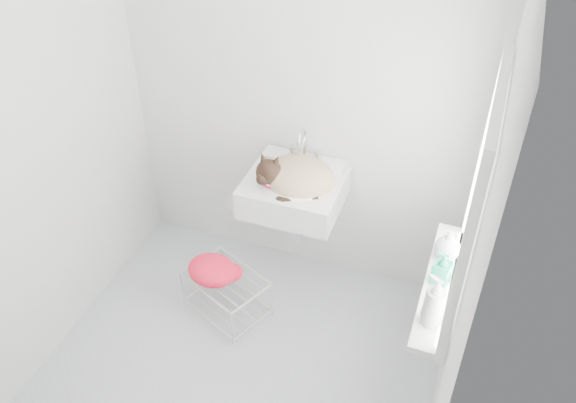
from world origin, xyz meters
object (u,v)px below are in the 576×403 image
(wire_rack, at_px, (227,293))
(cat, at_px, (295,177))
(bottle_a, at_px, (430,321))
(bottle_b, at_px, (439,282))
(bottle_c, at_px, (445,257))
(sink, at_px, (294,180))

(wire_rack, bearing_deg, cat, 47.59)
(bottle_a, distance_m, bottle_b, 0.26)
(bottle_b, bearing_deg, bottle_c, 90.00)
(sink, height_order, bottle_b, sink)
(sink, distance_m, cat, 0.05)
(sink, xyz_separation_m, bottle_b, (0.94, -0.54, 0.00))
(sink, relative_size, bottle_a, 2.53)
(sink, height_order, wire_rack, sink)
(cat, relative_size, bottle_b, 2.69)
(bottle_a, xyz_separation_m, bottle_c, (0.00, 0.45, 0.00))
(wire_rack, bearing_deg, sink, 50.07)
(cat, height_order, wire_rack, cat)
(bottle_b, bearing_deg, sink, 149.92)
(bottle_a, bearing_deg, bottle_b, 90.00)
(sink, distance_m, bottle_b, 1.08)
(bottle_a, relative_size, bottle_b, 1.25)
(bottle_b, height_order, bottle_c, bottle_b)
(sink, xyz_separation_m, bottle_c, (0.94, -0.35, 0.00))
(bottle_b, relative_size, bottle_c, 1.06)
(cat, bearing_deg, bottle_c, -31.50)
(cat, distance_m, bottle_a, 1.22)
(wire_rack, xyz_separation_m, bottle_a, (1.25, -0.43, 0.70))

